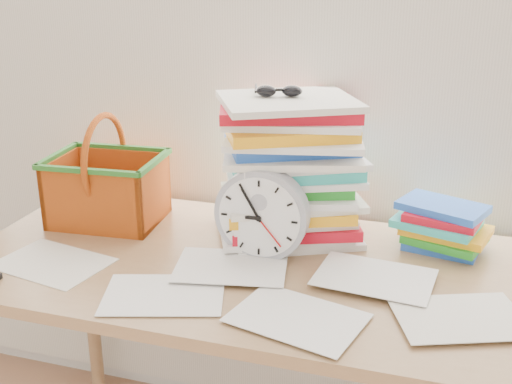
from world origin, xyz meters
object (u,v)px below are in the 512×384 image
(paper_stack, at_px, (289,168))
(book_stack, at_px, (441,226))
(desk, at_px, (248,289))
(basket, at_px, (106,170))
(clock, at_px, (262,214))

(paper_stack, xyz_separation_m, book_stack, (0.39, 0.04, -0.13))
(desk, height_order, basket, basket)
(book_stack, bearing_deg, clock, -155.36)
(paper_stack, relative_size, book_stack, 1.59)
(desk, relative_size, basket, 4.66)
(desk, distance_m, clock, 0.20)
(desk, distance_m, paper_stack, 0.33)
(paper_stack, distance_m, clock, 0.17)
(book_stack, relative_size, basket, 0.78)
(clock, bearing_deg, book_stack, 24.64)
(paper_stack, distance_m, basket, 0.51)
(clock, bearing_deg, paper_stack, 80.59)
(desk, xyz_separation_m, basket, (-0.45, 0.14, 0.22))
(clock, height_order, book_stack, clock)
(desk, xyz_separation_m, paper_stack, (0.05, 0.19, 0.26))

